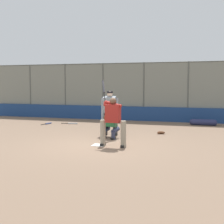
# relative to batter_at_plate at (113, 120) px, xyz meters

# --- Properties ---
(ground_plane) EXTENTS (160.00, 160.00, 0.00)m
(ground_plane) POSITION_rel_batter_at_plate_xyz_m (0.51, -0.05, -0.89)
(ground_plane) COLOR #7A604C
(home_plate_marker) EXTENTS (0.43, 0.43, 0.01)m
(home_plate_marker) POSITION_rel_batter_at_plate_xyz_m (0.51, -0.05, -0.88)
(home_plate_marker) COLOR white
(home_plate_marker) RESTS_ON ground_plane
(backstop_fence) EXTENTS (19.53, 0.08, 3.29)m
(backstop_fence) POSITION_rel_batter_at_plate_xyz_m (0.51, -7.57, 0.84)
(backstop_fence) COLOR #515651
(backstop_fence) RESTS_ON ground_plane
(padding_wall) EXTENTS (19.06, 0.18, 0.79)m
(padding_wall) POSITION_rel_batter_at_plate_xyz_m (0.51, -7.47, -0.49)
(padding_wall) COLOR navy
(padding_wall) RESTS_ON ground_plane
(bleachers_beyond) EXTENTS (13.62, 2.50, 1.48)m
(bleachers_beyond) POSITION_rel_batter_at_plate_xyz_m (0.02, -10.07, -0.40)
(bleachers_beyond) COLOR slate
(bleachers_beyond) RESTS_ON ground_plane
(batter_at_plate) EXTENTS (1.01, 0.68, 2.20)m
(batter_at_plate) POSITION_rel_batter_at_plate_xyz_m (0.00, 0.00, 0.00)
(batter_at_plate) COLOR gray
(batter_at_plate) RESTS_ON ground_plane
(catcher_behind_plate) EXTENTS (0.64, 0.78, 1.18)m
(catcher_behind_plate) POSITION_rel_batter_at_plate_xyz_m (0.55, -1.44, -0.28)
(catcher_behind_plate) COLOR #2D334C
(catcher_behind_plate) RESTS_ON ground_plane
(umpire_home) EXTENTS (0.73, 0.48, 1.79)m
(umpire_home) POSITION_rel_batter_at_plate_xyz_m (0.79, -2.16, 0.08)
(umpire_home) COLOR #333333
(umpire_home) RESTS_ON ground_plane
(spare_bat_by_padding) EXTENTS (0.87, 0.18, 0.07)m
(spare_bat_by_padding) POSITION_rel_batter_at_plate_xyz_m (3.75, -4.92, -0.85)
(spare_bat_by_padding) COLOR black
(spare_bat_by_padding) RESTS_ON ground_plane
(spare_bat_third_base_side) EXTENTS (0.19, 0.81, 0.07)m
(spare_bat_third_base_side) POSITION_rel_batter_at_plate_xyz_m (4.92, -4.50, -0.85)
(spare_bat_third_base_side) COLOR black
(spare_bat_third_base_side) RESTS_ON ground_plane
(fielding_glove_on_dirt) EXTENTS (0.32, 0.24, 0.11)m
(fielding_glove_on_dirt) POSITION_rel_batter_at_plate_xyz_m (-1.14, -3.09, -0.83)
(fielding_glove_on_dirt) COLOR #56331E
(fielding_glove_on_dirt) RESTS_ON ground_plane
(equipment_bag_dugout_side) EXTENTS (1.36, 0.31, 0.31)m
(equipment_bag_dugout_side) POSITION_rel_batter_at_plate_xyz_m (-2.77, -6.43, -0.73)
(equipment_bag_dugout_side) COLOR navy
(equipment_bag_dugout_side) RESTS_ON ground_plane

